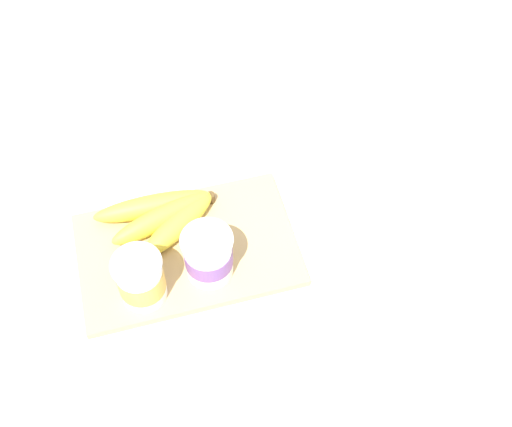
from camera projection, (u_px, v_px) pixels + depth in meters
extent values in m
plane|color=white|center=(188.00, 252.00, 0.99)|extent=(2.40, 2.40, 0.00)
cube|color=tan|center=(187.00, 250.00, 0.98)|extent=(0.33, 0.21, 0.01)
cube|color=white|center=(394.00, 154.00, 0.92)|extent=(0.18, 0.11, 0.29)
cylinder|color=white|center=(208.00, 256.00, 0.92)|extent=(0.07, 0.07, 0.08)
cylinder|color=#7A4C99|center=(208.00, 256.00, 0.92)|extent=(0.07, 0.07, 0.03)
cylinder|color=silver|center=(207.00, 240.00, 0.89)|extent=(0.08, 0.08, 0.00)
cylinder|color=white|center=(141.00, 280.00, 0.90)|extent=(0.07, 0.07, 0.08)
cylinder|color=gold|center=(141.00, 280.00, 0.90)|extent=(0.07, 0.07, 0.04)
cylinder|color=silver|center=(136.00, 264.00, 0.86)|extent=(0.07, 0.07, 0.00)
ellipsoid|color=yellow|center=(152.00, 206.00, 1.00)|extent=(0.19, 0.04, 0.04)
ellipsoid|color=yellow|center=(162.00, 218.00, 0.99)|extent=(0.18, 0.08, 0.04)
ellipsoid|color=yellow|center=(178.00, 225.00, 0.98)|extent=(0.14, 0.12, 0.03)
cylinder|color=brown|center=(211.00, 198.00, 1.02)|extent=(0.01, 0.01, 0.02)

